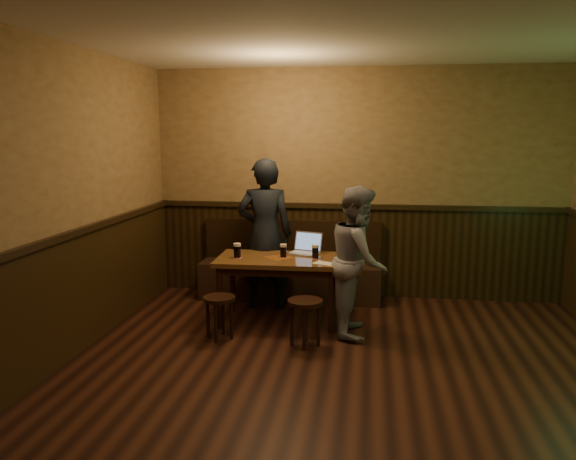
% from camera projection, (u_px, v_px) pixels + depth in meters
% --- Properties ---
extents(room, '(5.04, 6.04, 2.84)m').
position_uv_depth(room, '(346.00, 244.00, 4.19)').
color(room, black).
rests_on(room, ground).
extents(bench, '(2.20, 0.50, 0.95)m').
position_uv_depth(bench, '(291.00, 273.00, 6.92)').
color(bench, black).
rests_on(bench, ground).
extents(pub_table, '(1.33, 0.78, 0.71)m').
position_uv_depth(pub_table, '(279.00, 266.00, 6.00)').
color(pub_table, brown).
rests_on(pub_table, ground).
extents(stool_left, '(0.33, 0.33, 0.43)m').
position_uv_depth(stool_left, '(219.00, 305.00, 5.52)').
color(stool_left, black).
rests_on(stool_left, ground).
extents(stool_right, '(0.35, 0.35, 0.45)m').
position_uv_depth(stool_right, '(305.00, 309.00, 5.33)').
color(stool_right, black).
rests_on(stool_right, ground).
extents(pint_left, '(0.10, 0.10, 0.16)m').
position_uv_depth(pint_left, '(237.00, 251.00, 5.96)').
color(pint_left, '#AC1525').
rests_on(pint_left, pub_table).
extents(pint_mid, '(0.09, 0.09, 0.15)m').
position_uv_depth(pint_mid, '(283.00, 251.00, 5.99)').
color(pint_mid, '#AC1525').
rests_on(pint_mid, pub_table).
extents(pint_right, '(0.10, 0.10, 0.15)m').
position_uv_depth(pint_right, '(315.00, 252.00, 5.93)').
color(pint_right, '#AC1525').
rests_on(pint_right, pub_table).
extents(laptop, '(0.39, 0.35, 0.23)m').
position_uv_depth(laptop, '(306.00, 248.00, 6.19)').
color(laptop, silver).
rests_on(laptop, pub_table).
extents(menu, '(0.26, 0.23, 0.00)m').
position_uv_depth(menu, '(324.00, 263.00, 5.72)').
color(menu, silver).
rests_on(menu, pub_table).
extents(person_suit, '(0.68, 0.49, 1.74)m').
position_uv_depth(person_suit, '(265.00, 234.00, 6.45)').
color(person_suit, black).
rests_on(person_suit, ground).
extents(person_grey, '(0.58, 0.74, 1.51)m').
position_uv_depth(person_grey, '(359.00, 261.00, 5.63)').
color(person_grey, gray).
rests_on(person_grey, ground).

